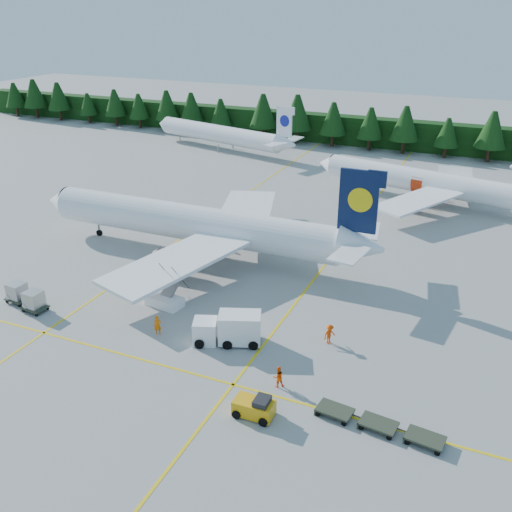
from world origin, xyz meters
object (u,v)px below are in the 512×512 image
at_px(airliner_navy, 186,223).
at_px(airliner_red, 417,181).
at_px(airstairs, 166,298).
at_px(baggage_tug, 255,407).
at_px(service_truck, 228,328).

distance_m(airliner_navy, airliner_red, 39.39).
xyz_separation_m(airstairs, baggage_tug, (15.43, -12.25, 0.06)).
xyz_separation_m(airliner_red, baggage_tug, (-2.60, -57.12, -2.40)).
relative_size(airliner_red, service_truck, 5.51).
bearing_deg(baggage_tug, airliner_navy, 127.91).
bearing_deg(airliner_red, airliner_navy, -112.37).
height_order(airliner_navy, baggage_tug, airliner_navy).
relative_size(airstairs, baggage_tug, 1.77).
bearing_deg(airstairs, airliner_navy, 118.46).
bearing_deg(service_truck, airstairs, 135.52).
relative_size(airliner_red, airstairs, 6.63).
xyz_separation_m(airliner_navy, airstairs, (4.82, -12.79, -3.15)).
bearing_deg(airliner_red, baggage_tug, -79.51).
bearing_deg(baggage_tug, service_truck, 126.46).
xyz_separation_m(airliner_navy, airliner_red, (22.85, 32.08, -0.68)).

